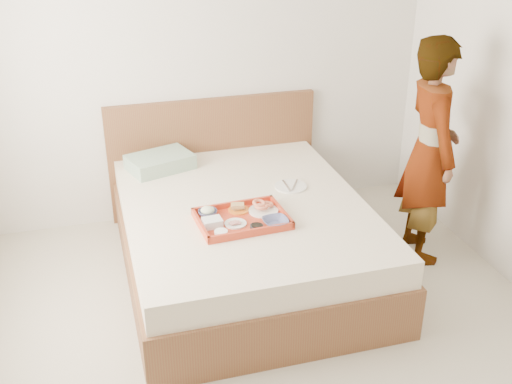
{
  "coord_description": "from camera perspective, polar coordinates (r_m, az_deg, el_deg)",
  "views": [
    {
      "loc": [
        -0.87,
        -2.53,
        2.39
      ],
      "look_at": [
        0.11,
        0.9,
        0.65
      ],
      "focal_mm": 43.59,
      "sensor_mm": 36.0,
      "label": 1
    }
  ],
  "objects": [
    {
      "name": "sauce_dish",
      "position": [
        3.74,
        0.05,
        -3.27
      ],
      "size": [
        0.08,
        0.08,
        0.03
      ],
      "primitive_type": "cylinder",
      "rotation": [
        0.0,
        0.0,
        0.06
      ],
      "color": "black",
      "rests_on": "tray"
    },
    {
      "name": "ground",
      "position": [
        3.58,
        2.38,
        -15.81
      ],
      "size": [
        3.5,
        4.0,
        0.01
      ],
      "primitive_type": "cube",
      "color": "#BAB39E",
      "rests_on": "ground"
    },
    {
      "name": "wall_back",
      "position": [
        4.74,
        -5.05,
        12.62
      ],
      "size": [
        3.5,
        0.01,
        2.6
      ],
      "primitive_type": "cube",
      "color": "silver",
      "rests_on": "ground"
    },
    {
      "name": "bread_plate",
      "position": [
        3.96,
        -1.59,
        -1.66
      ],
      "size": [
        0.14,
        0.14,
        0.01
      ],
      "primitive_type": "cylinder",
      "rotation": [
        0.0,
        0.0,
        0.06
      ],
      "color": "orange",
      "rests_on": "tray"
    },
    {
      "name": "pillow",
      "position": [
        4.63,
        -8.8,
        2.74
      ],
      "size": [
        0.52,
        0.43,
        0.11
      ],
      "primitive_type": "cube",
      "rotation": [
        0.0,
        0.0,
        0.32
      ],
      "color": "#A3B9A5",
      "rests_on": "bed"
    },
    {
      "name": "cheese_round",
      "position": [
        3.69,
        -3.22,
        -3.76
      ],
      "size": [
        0.08,
        0.08,
        0.03
      ],
      "primitive_type": "cylinder",
      "rotation": [
        0.0,
        0.0,
        0.06
      ],
      "color": "white",
      "rests_on": "tray"
    },
    {
      "name": "person",
      "position": [
        4.38,
        15.65,
        3.59
      ],
      "size": [
        0.47,
        0.63,
        1.58
      ],
      "primitive_type": "imported",
      "rotation": [
        0.0,
        0.0,
        1.41
      ],
      "color": "white",
      "rests_on": "ground"
    },
    {
      "name": "plastic_tub",
      "position": [
        3.78,
        -4.03,
        -2.82
      ],
      "size": [
        0.12,
        0.1,
        0.05
      ],
      "primitive_type": "cube",
      "rotation": [
        0.0,
        0.0,
        0.06
      ],
      "color": "silver",
      "rests_on": "tray"
    },
    {
      "name": "meat_plate",
      "position": [
        3.8,
        -1.9,
        -2.92
      ],
      "size": [
        0.14,
        0.14,
        0.01
      ],
      "primitive_type": "cylinder",
      "rotation": [
        0.0,
        0.0,
        0.06
      ],
      "color": "white",
      "rests_on": "tray"
    },
    {
      "name": "salad_bowl",
      "position": [
        3.91,
        -4.45,
        -1.94
      ],
      "size": [
        0.13,
        0.13,
        0.04
      ],
      "primitive_type": "imported",
      "rotation": [
        0.0,
        0.0,
        0.06
      ],
      "color": "#151944",
      "rests_on": "tray"
    },
    {
      "name": "headboard",
      "position": [
        4.97,
        -3.95,
        3.32
      ],
      "size": [
        1.65,
        0.06,
        0.95
      ],
      "primitive_type": "cube",
      "color": "brown",
      "rests_on": "ground"
    },
    {
      "name": "prawn_plate",
      "position": [
        3.95,
        0.69,
        -1.73
      ],
      "size": [
        0.2,
        0.2,
        0.01
      ],
      "primitive_type": "cylinder",
      "rotation": [
        0.0,
        0.0,
        0.06
      ],
      "color": "white",
      "rests_on": "tray"
    },
    {
      "name": "dinner_plate",
      "position": [
        4.31,
        3.2,
        0.52
      ],
      "size": [
        0.28,
        0.28,
        0.01
      ],
      "primitive_type": "cylinder",
      "rotation": [
        0.0,
        0.0,
        -0.35
      ],
      "color": "white",
      "rests_on": "bed"
    },
    {
      "name": "navy_bowl_big",
      "position": [
        3.79,
        1.8,
        -2.76
      ],
      "size": [
        0.16,
        0.16,
        0.04
      ],
      "primitive_type": "imported",
      "rotation": [
        0.0,
        0.0,
        0.06
      ],
      "color": "#151944",
      "rests_on": "tray"
    },
    {
      "name": "tray",
      "position": [
        3.85,
        -1.3,
        -2.45
      ],
      "size": [
        0.57,
        0.43,
        0.05
      ],
      "primitive_type": "cube",
      "rotation": [
        0.0,
        0.0,
        0.06
      ],
      "color": "red",
      "rests_on": "bed"
    },
    {
      "name": "bed",
      "position": [
        4.22,
        -1.03,
        -4.21
      ],
      "size": [
        1.65,
        2.0,
        0.53
      ],
      "primitive_type": "cube",
      "color": "brown",
      "rests_on": "ground"
    }
  ]
}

